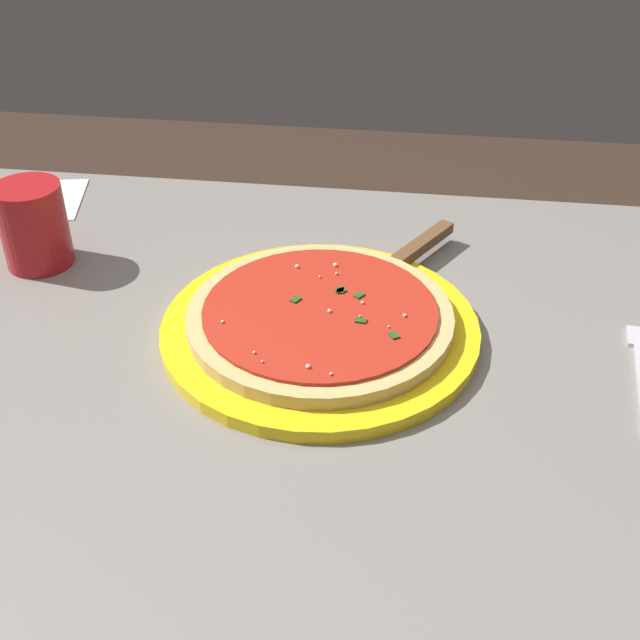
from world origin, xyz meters
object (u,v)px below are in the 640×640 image
Objects in this scene: pizza_server at (403,259)px; cup_tall_drink at (34,225)px; serving_plate at (320,329)px; napkin_folded_right at (33,201)px; pizza at (320,316)px.

pizza_server is 0.46m from cup_tall_drink.
serving_plate is 0.39m from cup_tall_drink.
serving_plate is 0.17m from pizza_server.
cup_tall_drink is at bearing 117.58° from napkin_folded_right.
serving_plate is 1.20× the size of pizza.
pizza_server is at bearing -175.55° from cup_tall_drink.
cup_tall_drink reaches higher than napkin_folded_right.
pizza is at bearing -156.32° from serving_plate.
napkin_folded_right is (0.46, -0.27, -0.02)m from pizza.
pizza_server is (-0.09, -0.14, 0.01)m from serving_plate.
pizza is at bearing 149.45° from napkin_folded_right.
cup_tall_drink is at bearing -16.12° from serving_plate.
pizza_server reaches higher than serving_plate.
pizza reaches higher than serving_plate.
pizza_server reaches higher than napkin_folded_right.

